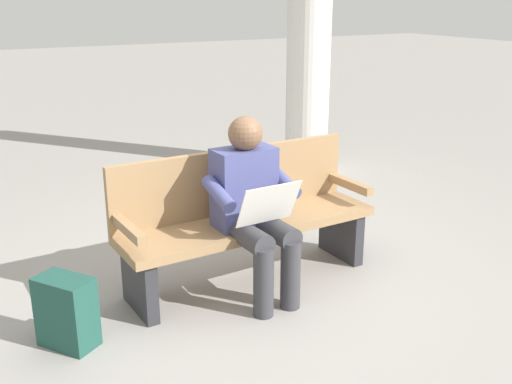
# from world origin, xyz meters

# --- Properties ---
(ground_plane) EXTENTS (40.00, 40.00, 0.00)m
(ground_plane) POSITION_xyz_m (0.00, 0.00, 0.00)
(ground_plane) COLOR gray
(bench_near) EXTENTS (1.82, 0.55, 0.90)m
(bench_near) POSITION_xyz_m (0.00, -0.07, 0.46)
(bench_near) COLOR #9E7A51
(bench_near) RESTS_ON ground
(person_seated) EXTENTS (0.58, 0.58, 1.18)m
(person_seated) POSITION_xyz_m (0.06, 0.16, 0.63)
(person_seated) COLOR #474C84
(person_seated) RESTS_ON ground
(backpack) EXTENTS (0.34, 0.37, 0.41)m
(backpack) POSITION_xyz_m (1.28, 0.20, 0.20)
(backpack) COLOR #1E4C42
(backpack) RESTS_ON ground
(support_pillar) EXTENTS (0.48, 0.48, 3.45)m
(support_pillar) POSITION_xyz_m (-1.96, -2.24, 1.73)
(support_pillar) COLOR silver
(support_pillar) RESTS_ON ground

